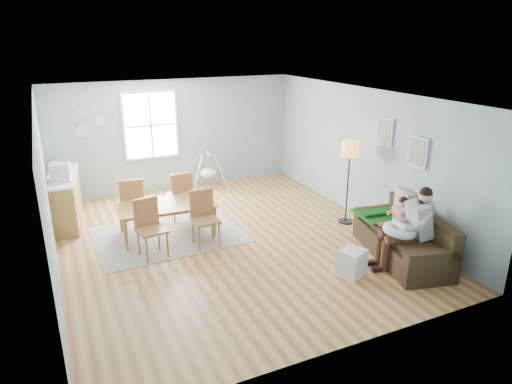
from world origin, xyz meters
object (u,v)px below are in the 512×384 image
sofa (405,241)px  father (409,225)px  chair_ne (181,192)px  chair_se (204,214)px  dining_table (168,220)px  chair_nw (132,199)px  chair_sw (149,223)px  monitor (60,172)px  floor_lamp (350,156)px  counter (65,199)px  storage_cube (352,263)px  toddler (397,215)px  baby_swing (208,173)px

sofa → father: size_ratio=1.63×
chair_ne → father: bearing=-51.8°
father → chair_se: 3.57m
dining_table → chair_nw: 0.89m
father → chair_ne: father is taller
father → chair_sw: 4.38m
chair_nw → chair_ne: chair_nw is taller
monitor → sofa: bearing=-35.9°
floor_lamp → counter: floor_lamp is taller
chair_sw → monitor: bearing=124.4°
chair_se → chair_nw: bearing=128.7°
dining_table → chair_sw: bearing=-121.5°
counter → father: bearing=-41.3°
chair_nw → chair_ne: 1.00m
sofa → chair_nw: (-4.02, 3.30, 0.30)m
chair_ne → storage_cube: bearing=-62.6°
monitor → chair_se: bearing=-38.6°
chair_ne → dining_table: bearing=-124.4°
chair_sw → chair_nw: size_ratio=0.99×
sofa → chair_ne: chair_ne is taller
floor_lamp → chair_ne: floor_lamp is taller
chair_sw → father: bearing=-30.3°
storage_cube → chair_nw: 4.45m
sofa → chair_nw: bearing=140.7°
toddler → dining_table: 4.25m
dining_table → chair_sw: 0.89m
dining_table → chair_se: bearing=-48.0°
chair_ne → counter: bearing=159.6°
storage_cube → baby_swing: 5.19m
storage_cube → baby_swing: bearing=96.9°
counter → floor_lamp: bearing=-24.9°
chair_se → counter: size_ratio=0.54×
chair_sw → chair_nw: chair_nw is taller
chair_se → chair_ne: size_ratio=1.00×
sofa → chair_sw: size_ratio=2.18×
storage_cube → chair_se: 2.78m
storage_cube → counter: 5.86m
sofa → father: father is taller
dining_table → monitor: monitor is taller
sofa → counter: bearing=141.5°
monitor → storage_cube: bearing=-44.4°
father → chair_nw: size_ratio=1.33×
chair_ne → monitor: (-2.22, 0.47, 0.60)m
toddler → chair_sw: 4.31m
counter → dining_table: bearing=-41.2°
floor_lamp → chair_sw: floor_lamp is taller
chair_nw → dining_table: bearing=-51.0°
chair_nw → monitor: 1.44m
storage_cube → chair_sw: size_ratio=0.49×
father → chair_se: size_ratio=1.35×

